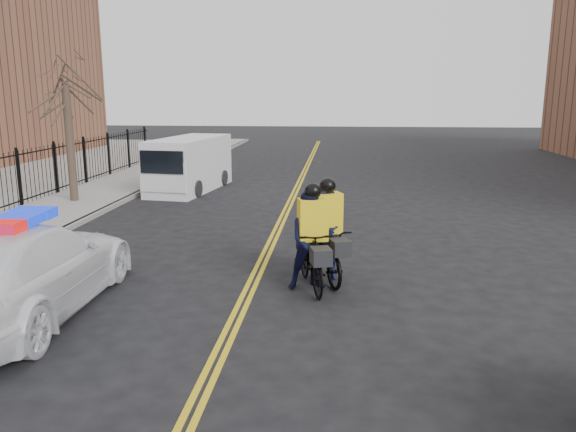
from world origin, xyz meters
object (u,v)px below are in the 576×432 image
(cargo_van, at_px, (188,165))
(cyclist_far, at_px, (312,248))
(police_cruiser, at_px, (23,270))
(cyclist_near, at_px, (327,245))

(cargo_van, relative_size, cyclist_far, 2.38)
(police_cruiser, relative_size, cargo_van, 1.09)
(cargo_van, height_order, cyclist_near, cyclist_near)
(cyclist_near, bearing_deg, police_cruiser, -175.72)
(cargo_van, bearing_deg, cyclist_far, -55.88)
(police_cruiser, xyz_separation_m, cargo_van, (-0.58, 13.11, 0.21))
(cyclist_near, relative_size, cyclist_far, 1.05)
(cargo_van, bearing_deg, police_cruiser, -79.60)
(cyclist_far, bearing_deg, cargo_van, 101.48)
(cargo_van, bearing_deg, cyclist_near, -53.40)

